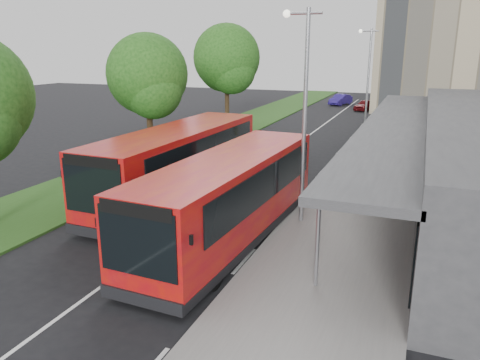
# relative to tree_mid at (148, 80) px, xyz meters

# --- Properties ---
(ground) EXTENTS (120.00, 120.00, 0.00)m
(ground) POSITION_rel_tree_mid_xyz_m (7.01, -9.05, -4.94)
(ground) COLOR black
(ground) RESTS_ON ground
(pavement) EXTENTS (5.00, 80.00, 0.15)m
(pavement) POSITION_rel_tree_mid_xyz_m (13.01, 10.95, -4.87)
(pavement) COLOR gray
(pavement) RESTS_ON ground
(grass_verge) EXTENTS (5.00, 80.00, 0.10)m
(grass_verge) POSITION_rel_tree_mid_xyz_m (0.01, 10.95, -4.89)
(grass_verge) COLOR #244917
(grass_verge) RESTS_ON ground
(lane_centre_line) EXTENTS (0.12, 70.00, 0.01)m
(lane_centre_line) POSITION_rel_tree_mid_xyz_m (7.01, 5.95, -4.94)
(lane_centre_line) COLOR silver
(lane_centre_line) RESTS_ON ground
(kerb_dashes) EXTENTS (0.12, 56.00, 0.01)m
(kerb_dashes) POSITION_rel_tree_mid_xyz_m (10.31, 9.95, -4.94)
(kerb_dashes) COLOR silver
(kerb_dashes) RESTS_ON ground
(station_building) EXTENTS (7.70, 26.00, 4.00)m
(station_building) POSITION_rel_tree_mid_xyz_m (17.87, -1.05, -2.90)
(station_building) COLOR #313134
(station_building) RESTS_ON ground
(tree_mid) EXTENTS (4.76, 4.76, 7.66)m
(tree_mid) POSITION_rel_tree_mid_xyz_m (0.00, 0.00, 0.00)
(tree_mid) COLOR #2E2112
(tree_mid) RESTS_ON ground
(tree_far) EXTENTS (5.42, 5.42, 8.70)m
(tree_far) POSITION_rel_tree_mid_xyz_m (-0.00, 12.00, 0.68)
(tree_far) COLOR #2E2112
(tree_far) RESTS_ON ground
(lamp_post_near) EXTENTS (1.44, 0.28, 8.00)m
(lamp_post_near) POSITION_rel_tree_mid_xyz_m (11.13, -7.05, -0.23)
(lamp_post_near) COLOR gray
(lamp_post_near) RESTS_ON pavement
(lamp_post_far) EXTENTS (1.44, 0.28, 8.00)m
(lamp_post_far) POSITION_rel_tree_mid_xyz_m (11.13, 12.95, -0.23)
(lamp_post_far) COLOR gray
(lamp_post_far) RESTS_ON pavement
(bus_main) EXTENTS (3.35, 11.10, 3.11)m
(bus_main) POSITION_rel_tree_mid_xyz_m (9.21, -9.56, -3.35)
(bus_main) COLOR #B31A09
(bus_main) RESTS_ON ground
(bus_second) EXTENTS (3.32, 11.64, 3.27)m
(bus_second) POSITION_rel_tree_mid_xyz_m (5.16, -6.00, -3.27)
(bus_second) COLOR #B31A09
(bus_second) RESTS_ON ground
(litter_bin) EXTENTS (0.58, 0.58, 0.82)m
(litter_bin) POSITION_rel_tree_mid_xyz_m (12.08, 1.02, -4.39)
(litter_bin) COLOR #342215
(litter_bin) RESTS_ON pavement
(bollard) EXTENTS (0.21, 0.21, 1.05)m
(bollard) POSITION_rel_tree_mid_xyz_m (12.30, 9.06, -4.27)
(bollard) COLOR yellow
(bollard) RESTS_ON pavement
(car_near) EXTENTS (2.55, 3.89, 1.23)m
(car_near) POSITION_rel_tree_mid_xyz_m (9.29, 29.59, -4.33)
(car_near) COLOR #5A0C10
(car_near) RESTS_ON ground
(car_far) EXTENTS (2.46, 4.14, 1.29)m
(car_far) POSITION_rel_tree_mid_xyz_m (5.80, 33.95, -4.30)
(car_far) COLOR navy
(car_far) RESTS_ON ground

